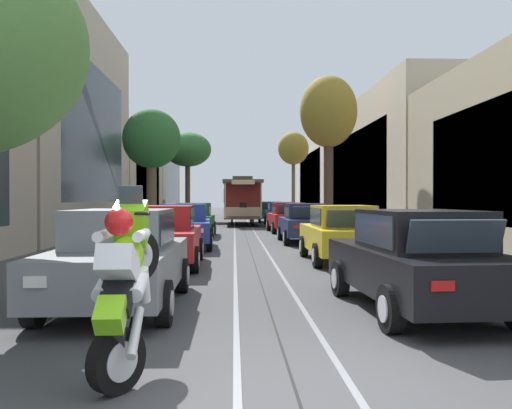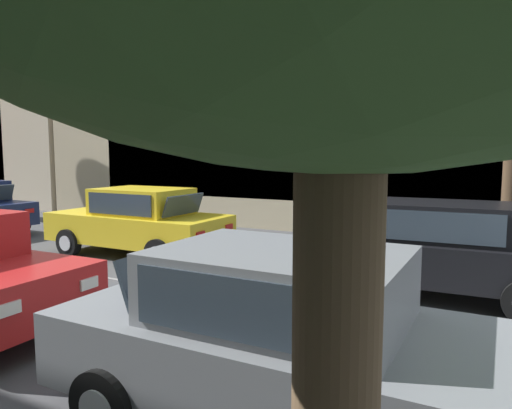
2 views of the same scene
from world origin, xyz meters
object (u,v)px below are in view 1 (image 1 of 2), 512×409
object	(u,v)px
parked_car_blue_mid_left	(185,226)
parked_car_blue_fifth_right	(281,214)
parked_car_green_fourth_left	(194,219)
parked_car_red_fourth_right	(288,217)
parked_car_grey_near_left	(120,258)
parked_car_red_second_left	(163,236)
cable_car_trolley	(242,201)
fire_hydrant	(123,244)
parked_car_navy_mid_right	(305,223)
pedestrian_on_left_pavement	(164,210)
street_tree_kerb_left_second	(152,141)
motorcycle_with_rider	(125,278)
street_tree_kerb_left_mid	(188,150)
parked_car_black_near_right	(417,260)
street_tree_kerb_right_second	(328,114)
street_tree_kerb_right_mid	(293,149)
parked_car_yellow_second_right	(342,233)
parked_car_teal_sixth_right	(271,212)

from	to	relation	value
parked_car_blue_mid_left	parked_car_blue_fifth_right	xyz separation A→B (m)	(4.80, 15.29, 0.00)
parked_car_green_fourth_left	parked_car_red_fourth_right	bearing A→B (deg)	29.85
parked_car_grey_near_left	parked_car_red_second_left	size ratio (longest dim) A/B	0.99
cable_car_trolley	fire_hydrant	world-z (taller)	cable_car_trolley
parked_car_green_fourth_left	fire_hydrant	world-z (taller)	parked_car_green_fourth_left
parked_car_navy_mid_right	pedestrian_on_left_pavement	xyz separation A→B (m)	(-7.75, 16.08, 0.19)
street_tree_kerb_left_second	motorcycle_with_rider	bearing A→B (deg)	-81.99
parked_car_red_fourth_right	street_tree_kerb_left_second	xyz separation A→B (m)	(-6.69, -2.98, 3.66)
parked_car_blue_mid_left	parked_car_blue_fifth_right	world-z (taller)	same
parked_car_grey_near_left	parked_car_blue_mid_left	xyz separation A→B (m)	(0.07, 10.46, 0.00)
parked_car_navy_mid_right	street_tree_kerb_left_mid	xyz separation A→B (m)	(-6.72, 23.16, 5.04)
parked_car_black_near_right	pedestrian_on_left_pavement	distance (m)	30.24
parked_car_red_second_left	cable_car_trolley	world-z (taller)	cable_car_trolley
parked_car_blue_fifth_right	street_tree_kerb_right_second	size ratio (longest dim) A/B	0.55
parked_car_blue_mid_left	cable_car_trolley	world-z (taller)	cable_car_trolley
parked_car_blue_fifth_right	street_tree_kerb_right_mid	size ratio (longest dim) A/B	0.58
parked_car_yellow_second_right	parked_car_red_fourth_right	size ratio (longest dim) A/B	0.99
parked_car_red_fourth_right	street_tree_kerb_right_mid	distance (m)	18.07
parked_car_blue_mid_left	parked_car_teal_sixth_right	xyz separation A→B (m)	(4.63, 21.77, 0.00)
parked_car_green_fourth_left	parked_car_navy_mid_right	distance (m)	6.21
parked_car_red_second_left	parked_car_blue_fifth_right	xyz separation A→B (m)	(4.87, 20.49, 0.00)
parked_car_yellow_second_right	parked_car_black_near_right	bearing A→B (deg)	-91.27
fire_hydrant	street_tree_kerb_right_mid	bearing A→B (deg)	73.98
parked_car_navy_mid_right	street_tree_kerb_left_mid	bearing A→B (deg)	106.18
parked_car_grey_near_left	parked_car_green_fourth_left	bearing A→B (deg)	90.19
parked_car_teal_sixth_right	street_tree_kerb_right_second	xyz separation A→B (m)	(1.86, -14.56, 5.21)
parked_car_grey_near_left	street_tree_kerb_right_second	size ratio (longest dim) A/B	0.55
parked_car_black_near_right	fire_hydrant	bearing A→B (deg)	128.21
parked_car_green_fourth_left	parked_car_yellow_second_right	world-z (taller)	same
street_tree_kerb_right_second	pedestrian_on_left_pavement	bearing A→B (deg)	131.06
street_tree_kerb_left_second	motorcycle_with_rider	xyz separation A→B (m)	(2.80, -19.88, -3.47)
parked_car_red_second_left	cable_car_trolley	bearing A→B (deg)	84.20
parked_car_grey_near_left	parked_car_yellow_second_right	distance (m)	7.73
street_tree_kerb_left_second	cable_car_trolley	size ratio (longest dim) A/B	0.65
parked_car_green_fourth_left	fire_hydrant	bearing A→B (deg)	-98.64
motorcycle_with_rider	fire_hydrant	distance (m)	11.08
parked_car_black_near_right	pedestrian_on_left_pavement	xyz separation A→B (m)	(-7.74, 29.23, 0.19)
pedestrian_on_left_pavement	fire_hydrant	xyz separation A→B (m)	(1.58, -21.40, -0.56)
parked_car_blue_mid_left	motorcycle_with_rider	bearing A→B (deg)	-87.05
parked_car_green_fourth_left	street_tree_kerb_right_mid	size ratio (longest dim) A/B	0.58
street_tree_kerb_left_mid	parked_car_black_near_right	bearing A→B (deg)	-79.52
street_tree_kerb_left_mid	street_tree_kerb_right_second	distance (m)	20.03
parked_car_red_second_left	parked_car_navy_mid_right	xyz separation A→B (m)	(4.71, 7.35, 0.00)
parked_car_blue_fifth_right	parked_car_teal_sixth_right	distance (m)	6.48
parked_car_red_fourth_right	street_tree_kerb_right_mid	size ratio (longest dim) A/B	0.59
street_tree_kerb_right_mid	parked_car_green_fourth_left	bearing A→B (deg)	-109.31
parked_car_grey_near_left	parked_car_black_near_right	bearing A→B (deg)	-6.53
street_tree_kerb_right_second	parked_car_red_second_left	bearing A→B (deg)	-117.85
parked_car_black_near_right	parked_car_red_fourth_right	world-z (taller)	same
street_tree_kerb_right_mid	fire_hydrant	distance (m)	30.87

